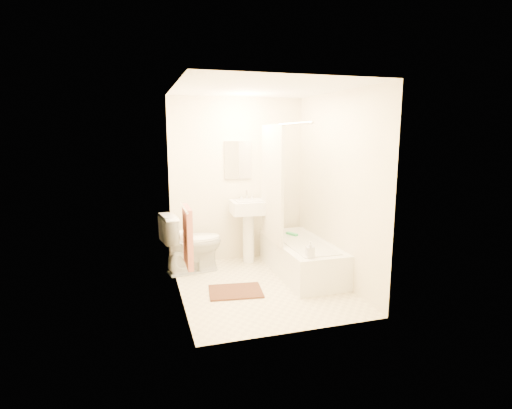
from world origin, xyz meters
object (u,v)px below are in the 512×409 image
object	(u,v)px
bathtub	(301,258)
bath_mat	(236,291)
soap_bottle	(310,250)
sink	(249,229)
toilet	(192,243)

from	to	relation	value
bathtub	bath_mat	xyz separation A→B (m)	(-1.01, -0.39, -0.21)
bathtub	soap_bottle	world-z (taller)	soap_bottle
sink	bath_mat	size ratio (longest dim) A/B	1.60
bathtub	bath_mat	bearing A→B (deg)	-159.08
toilet	sink	bearing A→B (deg)	-89.96
sink	soap_bottle	bearing A→B (deg)	-72.12
toilet	sink	xyz separation A→B (m)	(0.85, 0.15, 0.10)
sink	bath_mat	distance (m)	1.24
bathtub	soap_bottle	size ratio (longest dim) A/B	8.02
toilet	soap_bottle	distance (m)	1.70
sink	soap_bottle	xyz separation A→B (m)	(0.38, -1.31, 0.04)
toilet	soap_bottle	bearing A→B (deg)	-143.33
bathtub	toilet	bearing A→B (deg)	160.41
bathtub	soap_bottle	bearing A→B (deg)	-104.56
toilet	bath_mat	distance (m)	1.05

